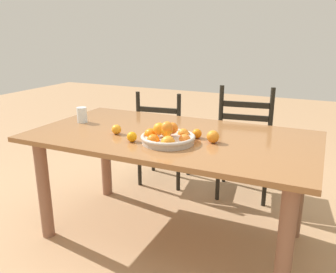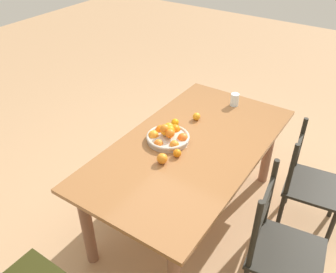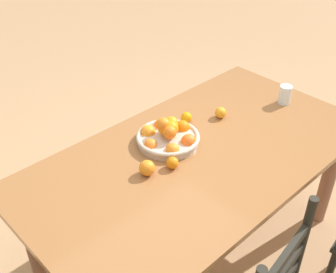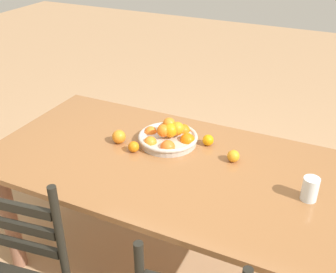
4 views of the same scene
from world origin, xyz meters
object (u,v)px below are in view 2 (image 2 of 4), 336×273
(fruit_bowl, at_px, (168,136))
(orange_loose_3, at_px, (196,116))
(orange_loose_1, at_px, (177,153))
(dining_table, at_px, (190,157))
(orange_loose_0, at_px, (162,159))
(drinking_glass, at_px, (235,100))
(chair_near_window, at_px, (279,249))
(orange_loose_2, at_px, (175,122))
(chair_by_cabinet, at_px, (309,185))

(fruit_bowl, distance_m, orange_loose_3, 0.39)
(orange_loose_1, bearing_deg, dining_table, 177.16)
(dining_table, relative_size, orange_loose_1, 30.99)
(orange_loose_0, distance_m, drinking_glass, 1.04)
(orange_loose_3, xyz_separation_m, drinking_glass, (-0.40, 0.16, 0.02))
(chair_near_window, relative_size, orange_loose_0, 13.08)
(drinking_glass, bearing_deg, orange_loose_3, -21.31)
(dining_table, distance_m, fruit_bowl, 0.24)
(orange_loose_2, relative_size, orange_loose_3, 0.97)
(chair_near_window, xyz_separation_m, orange_loose_3, (-0.64, -1.00, 0.32))
(dining_table, relative_size, drinking_glass, 16.38)
(chair_by_cabinet, distance_m, orange_loose_2, 1.18)
(orange_loose_2, bearing_deg, chair_near_window, 67.07)
(chair_near_window, height_order, orange_loose_1, chair_near_window)
(orange_loose_0, bearing_deg, drinking_glass, 176.24)
(chair_near_window, distance_m, chair_by_cabinet, 0.77)
(dining_table, relative_size, chair_near_window, 1.86)
(fruit_bowl, distance_m, orange_loose_0, 0.28)
(chair_near_window, relative_size, orange_loose_3, 15.66)
(chair_by_cabinet, relative_size, orange_loose_2, 14.47)
(fruit_bowl, xyz_separation_m, orange_loose_2, (-0.21, -0.07, -0.01))
(chair_by_cabinet, relative_size, orange_loose_0, 11.75)
(chair_by_cabinet, distance_m, fruit_bowl, 1.19)
(dining_table, height_order, chair_near_window, chair_near_window)
(dining_table, distance_m, drinking_glass, 0.76)
(chair_near_window, distance_m, orange_loose_3, 1.23)
(orange_loose_2, bearing_deg, orange_loose_1, 35.12)
(fruit_bowl, bearing_deg, orange_loose_2, -161.59)
(dining_table, distance_m, orange_loose_3, 0.39)
(dining_table, bearing_deg, orange_loose_2, -122.17)
(orange_loose_1, distance_m, orange_loose_2, 0.41)
(fruit_bowl, height_order, orange_loose_3, fruit_bowl)
(orange_loose_1, relative_size, drinking_glass, 0.53)
(dining_table, distance_m, orange_loose_1, 0.24)
(chair_by_cabinet, bearing_deg, orange_loose_1, 119.73)
(chair_near_window, xyz_separation_m, orange_loose_2, (-0.47, -1.10, 0.32))
(dining_table, distance_m, orange_loose_2, 0.33)
(dining_table, distance_m, chair_by_cabinet, 0.97)
(dining_table, height_order, fruit_bowl, fruit_bowl)
(orange_loose_2, xyz_separation_m, orange_loose_3, (-0.18, 0.10, 0.00))
(fruit_bowl, height_order, drinking_glass, fruit_bowl)
(orange_loose_1, bearing_deg, orange_loose_0, -21.69)
(chair_by_cabinet, bearing_deg, orange_loose_2, 98.13)
(orange_loose_1, relative_size, orange_loose_2, 0.97)
(dining_table, bearing_deg, orange_loose_3, -156.22)
(chair_near_window, height_order, chair_by_cabinet, chair_near_window)
(chair_near_window, relative_size, orange_loose_1, 16.67)
(dining_table, bearing_deg, chair_by_cabinet, 118.79)
(fruit_bowl, height_order, orange_loose_1, fruit_bowl)
(chair_near_window, bearing_deg, chair_by_cabinet, -6.39)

